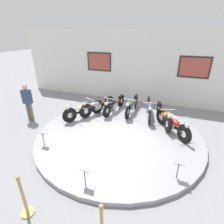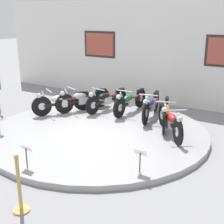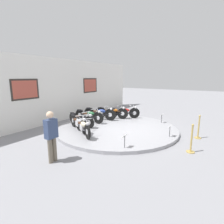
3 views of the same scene
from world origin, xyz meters
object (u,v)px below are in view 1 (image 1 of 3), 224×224
object	(u,v)px
info_placard_front_right	(179,166)
info_placard_front_centre	(85,173)
motorcycle_black	(114,104)
motorcycle_orange	(163,115)
motorcycle_blue	(149,108)
motorcycle_cream	(83,110)
info_placard_front_left	(43,135)
stanchion_post_left_of_entry	(25,202)
motorcycle_green	(132,105)
motorcycle_red	(173,123)
visitor_standing	(28,101)
motorcycle_silver	(97,106)

from	to	relation	value
info_placard_front_right	info_placard_front_centre	bearing A→B (deg)	-153.85
motorcycle_black	motorcycle_orange	size ratio (longest dim) A/B	1.01
motorcycle_blue	info_placard_front_centre	world-z (taller)	motorcycle_blue
motorcycle_cream	info_placard_front_right	distance (m)	4.43
motorcycle_cream	info_placard_front_left	distance (m)	2.22
motorcycle_black	info_placard_front_right	size ratio (longest dim) A/B	3.78
info_placard_front_left	info_placard_front_right	distance (m)	4.09
info_placard_front_left	stanchion_post_left_of_entry	distance (m)	2.31
motorcycle_black	stanchion_post_left_of_entry	xyz separation A→B (m)	(-0.07, -5.21, -0.16)
motorcycle_black	info_placard_front_right	bearing A→B (deg)	-48.74
motorcycle_green	motorcycle_blue	distance (m)	0.80
motorcycle_green	motorcycle_orange	world-z (taller)	motorcycle_orange
info_placard_front_right	motorcycle_red	bearing A→B (deg)	96.38
stanchion_post_left_of_entry	info_placard_front_right	bearing A→B (deg)	34.29
motorcycle_red	info_placard_front_left	world-z (taller)	motorcycle_red
info_placard_front_right	visitor_standing	xyz separation A→B (m)	(-6.01, 1.46, 0.40)
motorcycle_green	motorcycle_red	bearing A→B (deg)	-33.10
info_placard_front_left	info_placard_front_right	world-z (taller)	same
motorcycle_black	info_placard_front_centre	bearing A→B (deg)	-79.44
motorcycle_cream	motorcycle_orange	distance (m)	3.28
info_placard_front_left	stanchion_post_left_of_entry	world-z (taller)	stanchion_post_left_of_entry
motorcycle_cream	motorcycle_red	size ratio (longest dim) A/B	1.08
motorcycle_black	visitor_standing	distance (m)	3.66
motorcycle_orange	motorcycle_red	xyz separation A→B (m)	(0.37, -0.60, -0.01)
motorcycle_red	stanchion_post_left_of_entry	xyz separation A→B (m)	(-2.65, -4.19, -0.18)
motorcycle_orange	motorcycle_red	bearing A→B (deg)	-58.53
motorcycle_black	stanchion_post_left_of_entry	size ratio (longest dim) A/B	1.89
motorcycle_green	motorcycle_blue	size ratio (longest dim) A/B	1.00
motorcycle_silver	motorcycle_green	distance (m)	1.54
info_placard_front_left	motorcycle_cream	bearing A→B (deg)	83.51
motorcycle_cream	motorcycle_black	distance (m)	1.43
motorcycle_silver	visitor_standing	distance (m)	2.90
motorcycle_silver	motorcycle_orange	bearing A→B (deg)	-0.00
motorcycle_silver	info_placard_front_left	world-z (taller)	motorcycle_silver
info_placard_front_left	info_placard_front_right	size ratio (longest dim) A/B	1.00
info_placard_front_centre	visitor_standing	xyz separation A→B (m)	(-3.97, 2.47, 0.40)
info_placard_front_centre	visitor_standing	bearing A→B (deg)	148.11
motorcycle_blue	info_placard_front_left	distance (m)	4.30
info_placard_front_centre	info_placard_front_left	bearing A→B (deg)	153.85
info_placard_front_centre	stanchion_post_left_of_entry	xyz separation A→B (m)	(-0.86, -0.97, -0.16)
motorcycle_red	info_placard_front_centre	world-z (taller)	motorcycle_red
info_placard_front_right	motorcycle_green	bearing A→B (deg)	121.16
motorcycle_blue	info_placard_front_left	size ratio (longest dim) A/B	3.89
motorcycle_orange	motorcycle_red	size ratio (longest dim) A/B	1.19
visitor_standing	motorcycle_blue	bearing A→B (deg)	20.42
motorcycle_red	motorcycle_blue	bearing A→B (deg)	134.49
motorcycle_cream	motorcycle_blue	xyz separation A→B (m)	(2.58, 1.03, 0.02)
info_placard_front_left	motorcycle_blue	bearing A→B (deg)	48.77
motorcycle_silver	stanchion_post_left_of_entry	distance (m)	4.83
motorcycle_cream	motorcycle_orange	world-z (taller)	motorcycle_orange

